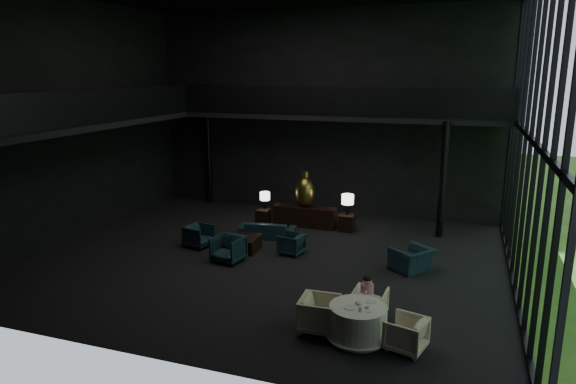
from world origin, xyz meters
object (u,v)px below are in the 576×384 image
(lounge_armchair_west, at_px, (199,234))
(lounge_armchair_south, at_px, (228,246))
(dining_table, at_px, (358,324))
(side_table_left, at_px, (263,216))
(table_lamp_right, at_px, (348,200))
(sofa, at_px, (268,228))
(table_lamp_left, at_px, (265,197))
(child, at_px, (367,288))
(dining_chair_north, at_px, (370,302))
(side_table_right, at_px, (347,223))
(dining_chair_west, at_px, (320,310))
(console, at_px, (305,216))
(bronze_urn, at_px, (305,192))
(coffee_table, at_px, (243,243))
(dining_chair_east, at_px, (406,332))
(lounge_armchair_east, at_px, (291,244))
(window_armchair, at_px, (412,256))

(lounge_armchair_west, distance_m, lounge_armchair_south, 1.76)
(lounge_armchair_west, relative_size, dining_table, 0.58)
(side_table_left, height_order, table_lamp_right, table_lamp_right)
(sofa, bearing_deg, table_lamp_left, -73.87)
(lounge_armchair_west, bearing_deg, child, -106.54)
(lounge_armchair_west, distance_m, dining_chair_north, 6.95)
(side_table_right, distance_m, lounge_armchair_south, 4.98)
(side_table_right, height_order, dining_table, dining_table)
(table_lamp_left, xyz_separation_m, sofa, (0.78, -1.74, -0.64))
(dining_chair_west, bearing_deg, console, 17.75)
(console, relative_size, child, 3.70)
(bronze_urn, xyz_separation_m, side_table_left, (-1.60, -0.17, -1.05))
(side_table_right, xyz_separation_m, child, (1.95, -6.53, 0.47))
(coffee_table, bearing_deg, dining_chair_north, -34.82)
(side_table_left, relative_size, coffee_table, 0.53)
(side_table_right, height_order, dining_chair_west, dining_chair_west)
(side_table_right, xyz_separation_m, dining_table, (1.94, -7.47, 0.03))
(sofa, relative_size, child, 2.78)
(side_table_right, bearing_deg, dining_chair_east, -68.69)
(lounge_armchair_east, height_order, dining_chair_west, dining_chair_west)
(lounge_armchair_west, distance_m, dining_chair_east, 8.37)
(console, distance_m, sofa, 1.86)
(console, relative_size, table_lamp_left, 3.70)
(window_armchair, bearing_deg, lounge_armchair_west, -52.79)
(lounge_armchair_east, relative_size, dining_chair_east, 0.85)
(table_lamp_right, bearing_deg, window_armchair, -50.93)
(lounge_armchair_west, xyz_separation_m, lounge_armchair_east, (3.09, 0.33, -0.08))
(table_lamp_right, height_order, dining_chair_west, table_lamp_right)
(dining_chair_north, xyz_separation_m, child, (-0.06, -0.13, 0.38))
(table_lamp_left, relative_size, coffee_table, 0.63)
(table_lamp_right, distance_m, child, 6.90)
(table_lamp_right, distance_m, lounge_armchair_east, 3.31)
(lounge_armchair_east, height_order, coffee_table, lounge_armchair_east)
(dining_chair_north, bearing_deg, dining_chair_east, 131.46)
(side_table_right, relative_size, table_lamp_right, 0.81)
(bronze_urn, height_order, coffee_table, bronze_urn)
(dining_chair_west, bearing_deg, coffee_table, 39.42)
(table_lamp_left, height_order, dining_chair_west, table_lamp_left)
(sofa, distance_m, lounge_armchair_south, 2.57)
(table_lamp_right, relative_size, dining_chair_north, 0.96)
(window_armchair, bearing_deg, side_table_right, -104.16)
(lounge_armchair_east, relative_size, child, 1.05)
(side_table_left, xyz_separation_m, dining_chair_north, (5.21, -6.31, 0.12))
(side_table_right, height_order, dining_chair_north, dining_chair_north)
(bronze_urn, height_order, table_lamp_left, bronze_urn)
(lounge_armchair_west, relative_size, dining_chair_north, 1.07)
(dining_table, xyz_separation_m, dining_chair_east, (1.03, -0.13, 0.06))
(table_lamp_right, bearing_deg, side_table_left, -176.93)
(bronze_urn, height_order, dining_chair_west, bronze_urn)
(table_lamp_right, xyz_separation_m, coffee_table, (-2.70, -3.20, -0.90))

